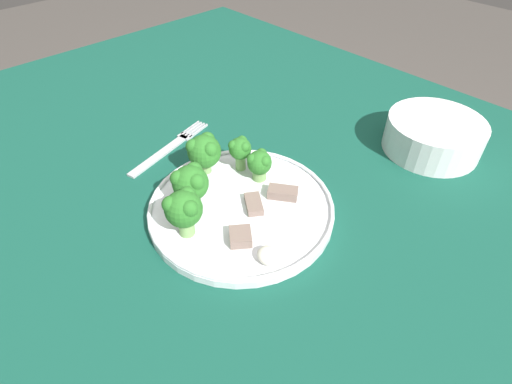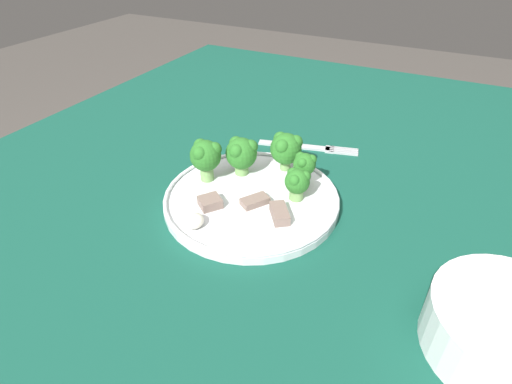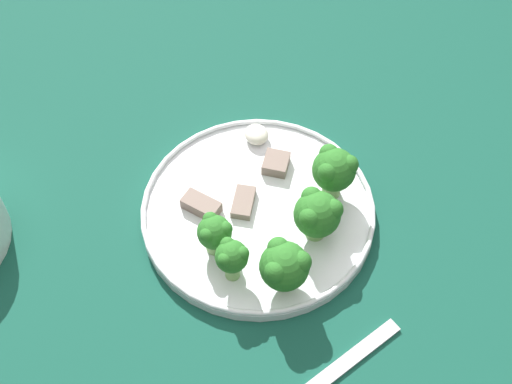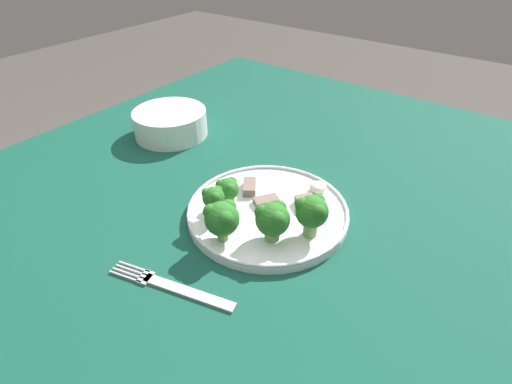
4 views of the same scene
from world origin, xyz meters
The scene contains 13 objects.
table centered at (0.00, 0.00, 0.69)m, with size 1.39×1.13×0.77m.
dinner_plate centered at (0.04, -0.02, 0.78)m, with size 0.27×0.27×0.02m.
fork centered at (-0.16, -0.01, 0.77)m, with size 0.06×0.19×0.00m.
cream_bowl centered at (0.15, 0.32, 0.80)m, with size 0.16×0.16×0.06m.
broccoli_floret_near_rim_left centered at (-0.05, -0.01, 0.82)m, with size 0.05×0.05×0.06m.
broccoli_floret_center_left centered at (0.03, -0.11, 0.83)m, with size 0.05×0.05×0.07m.
broccoli_floret_back_left centered at (0.02, 0.04, 0.81)m, with size 0.04×0.04×0.05m.
broccoli_floret_front_left centered at (-0.01, -0.07, 0.82)m, with size 0.05×0.05×0.06m.
broccoli_floret_center_back centered at (-0.02, 0.04, 0.82)m, with size 0.04×0.04×0.06m.
meat_slice_front_slice centered at (0.06, -0.01, 0.79)m, with size 0.05×0.04×0.01m.
meat_slice_middle_slice centered at (0.09, -0.06, 0.79)m, with size 0.04×0.04×0.01m.
meat_slice_rear_slice centered at (0.07, 0.04, 0.79)m, with size 0.05×0.04×0.01m.
sauce_dollop centered at (0.14, -0.06, 0.79)m, with size 0.03×0.03×0.02m.
Camera 1 is at (0.36, -0.29, 1.18)m, focal length 28.00 mm.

